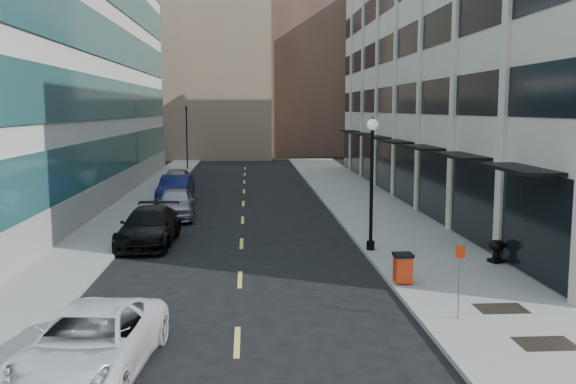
{
  "coord_description": "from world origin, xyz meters",
  "views": [
    {
      "loc": [
        0.32,
        -13.73,
        5.89
      ],
      "look_at": [
        1.8,
        10.05,
        2.79
      ],
      "focal_mm": 40.0,
      "sensor_mm": 36.0,
      "label": 1
    }
  ],
  "objects": [
    {
      "name": "car_grey_sedan",
      "position": [
        -4.8,
        32.24,
        0.82
      ],
      "size": [
        1.95,
        4.84,
        1.65
      ],
      "primitive_type": "imported",
      "rotation": [
        0.0,
        0.0,
        0.0
      ],
      "color": "slate",
      "rests_on": "ground"
    },
    {
      "name": "trash_bin",
      "position": [
        5.4,
        6.68,
        0.69
      ],
      "size": [
        0.62,
        0.7,
        1.01
      ],
      "rotation": [
        0.0,
        0.0,
        0.01
      ],
      "color": "red",
      "rests_on": "sidewalk_right"
    },
    {
      "name": "skyline_stone",
      "position": [
        18.0,
        66.0,
        10.0
      ],
      "size": [
        10.0,
        14.0,
        20.0
      ],
      "primitive_type": "cube",
      "color": "beige",
      "rests_on": "ground"
    },
    {
      "name": "grate_far",
      "position": [
        7.6,
        3.8,
        0.15
      ],
      "size": [
        1.4,
        1.0,
        0.01
      ],
      "primitive_type": "cube",
      "color": "black",
      "rests_on": "sidewalk_right"
    },
    {
      "name": "building_right",
      "position": [
        16.94,
        26.99,
        8.99
      ],
      "size": [
        15.3,
        46.5,
        18.25
      ],
      "color": "beige",
      "rests_on": "ground"
    },
    {
      "name": "car_white_van",
      "position": [
        -3.2,
        0.12,
        0.75
      ],
      "size": [
        3.01,
        5.61,
        1.5
      ],
      "primitive_type": "imported",
      "rotation": [
        0.0,
        0.0,
        -0.1
      ],
      "color": "white",
      "rests_on": "ground"
    },
    {
      "name": "sidewalk_left",
      "position": [
        -6.5,
        20.0,
        0.07
      ],
      "size": [
        3.0,
        80.0,
        0.15
      ],
      "primitive_type": "cube",
      "color": "gray",
      "rests_on": "ground"
    },
    {
      "name": "ground",
      "position": [
        0.0,
        0.0,
        0.0
      ],
      "size": [
        160.0,
        160.0,
        0.0
      ],
      "primitive_type": "plane",
      "color": "black",
      "rests_on": "ground"
    },
    {
      "name": "skyline_brown",
      "position": [
        8.0,
        72.0,
        17.0
      ],
      "size": [
        12.0,
        16.0,
        34.0
      ],
      "primitive_type": "cube",
      "color": "brown",
      "rests_on": "ground"
    },
    {
      "name": "skyline_tan_far",
      "position": [
        -14.0,
        78.0,
        11.0
      ],
      "size": [
        12.0,
        14.0,
        22.0
      ],
      "primitive_type": "cube",
      "color": "#826E55",
      "rests_on": "ground"
    },
    {
      "name": "car_silver_sedan",
      "position": [
        -3.59,
        20.68,
        0.83
      ],
      "size": [
        2.22,
        4.97,
        1.66
      ],
      "primitive_type": "imported",
      "rotation": [
        0.0,
        0.0,
        0.05
      ],
      "color": "#95989D",
      "rests_on": "ground"
    },
    {
      "name": "urn_planter",
      "position": [
        9.6,
        9.29,
        0.67
      ],
      "size": [
        0.62,
        0.62,
        0.86
      ],
      "rotation": [
        0.0,
        0.0,
        0.3
      ],
      "color": "black",
      "rests_on": "sidewalk_right"
    },
    {
      "name": "traffic_signal",
      "position": [
        -5.5,
        48.0,
        5.72
      ],
      "size": [
        0.66,
        0.66,
        6.98
      ],
      "color": "black",
      "rests_on": "ground"
    },
    {
      "name": "lamppost",
      "position": [
        5.3,
        11.75,
        3.35
      ],
      "size": [
        0.45,
        0.45,
        5.46
      ],
      "color": "black",
      "rests_on": "sidewalk_right"
    },
    {
      "name": "skyline_tan_near",
      "position": [
        -4.0,
        68.0,
        14.0
      ],
      "size": [
        14.0,
        18.0,
        28.0
      ],
      "primitive_type": "cube",
      "color": "#826E55",
      "rests_on": "ground"
    },
    {
      "name": "sidewalk_right",
      "position": [
        7.5,
        20.0,
        0.07
      ],
      "size": [
        5.0,
        80.0,
        0.15
      ],
      "primitive_type": "cube",
      "color": "gray",
      "rests_on": "ground"
    },
    {
      "name": "road_centerline",
      "position": [
        0.0,
        17.0,
        0.01
      ],
      "size": [
        0.15,
        68.2,
        0.01
      ],
      "color": "#D8CC4C",
      "rests_on": "ground"
    },
    {
      "name": "sign_post",
      "position": [
        6.05,
        2.99,
        1.59
      ],
      "size": [
        0.25,
        0.11,
        2.21
      ],
      "rotation": [
        0.0,
        0.0,
        -0.32
      ],
      "color": "slate",
      "rests_on": "sidewalk_right"
    },
    {
      "name": "car_blue_sedan",
      "position": [
        -4.27,
        26.89,
        0.85
      ],
      "size": [
        2.0,
        5.22,
        1.7
      ],
      "primitive_type": "imported",
      "rotation": [
        0.0,
        0.0,
        -0.04
      ],
      "color": "#121744",
      "rests_on": "ground"
    },
    {
      "name": "grate_mid",
      "position": [
        7.6,
        1.0,
        0.15
      ],
      "size": [
        1.4,
        1.0,
        0.01
      ],
      "primitive_type": "cube",
      "color": "black",
      "rests_on": "sidewalk_right"
    },
    {
      "name": "car_black_pickup",
      "position": [
        -4.01,
        14.0,
        0.8
      ],
      "size": [
        2.44,
        5.59,
        1.6
      ],
      "primitive_type": "imported",
      "rotation": [
        0.0,
        0.0,
        -0.04
      ],
      "color": "black",
      "rests_on": "ground"
    }
  ]
}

